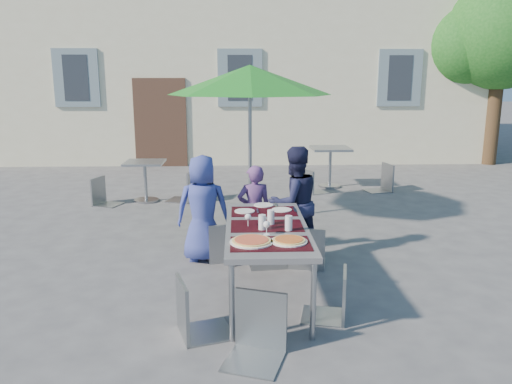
{
  "coord_description": "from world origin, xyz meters",
  "views": [
    {
      "loc": [
        -0.08,
        -5.17,
        2.16
      ],
      "look_at": [
        0.13,
        0.43,
        0.89
      ],
      "focal_mm": 35.0,
      "sensor_mm": 36.0,
      "label": 1
    }
  ],
  "objects_px": {
    "chair_0": "(224,218)",
    "chair_5": "(257,289)",
    "dining_table": "(267,231)",
    "pizza_near_left": "(251,241)",
    "chair_2": "(308,222)",
    "bg_chair_l_1": "(313,167)",
    "chair_4": "(335,266)",
    "cafe_table_0": "(145,174)",
    "child_1": "(254,211)",
    "pizza_near_right": "(289,240)",
    "bg_chair_r_0": "(186,167)",
    "bg_chair_l_0": "(102,175)",
    "patio_umbrella": "(250,81)",
    "child_2": "(294,203)",
    "cafe_table_1": "(330,159)",
    "bg_chair_r_1": "(384,161)",
    "chair_3": "(193,273)",
    "chair_1": "(268,220)",
    "child_0": "(203,209)"
  },
  "relations": [
    {
      "from": "pizza_near_right",
      "to": "child_2",
      "type": "bearing_deg",
      "value": 82.0
    },
    {
      "from": "pizza_near_left",
      "to": "cafe_table_0",
      "type": "height_order",
      "value": "pizza_near_left"
    },
    {
      "from": "chair_2",
      "to": "bg_chair_l_1",
      "type": "xyz_separation_m",
      "value": [
        0.65,
        3.92,
        -0.05
      ]
    },
    {
      "from": "dining_table",
      "to": "chair_1",
      "type": "relative_size",
      "value": 1.9
    },
    {
      "from": "dining_table",
      "to": "bg_chair_l_1",
      "type": "distance_m",
      "value": 4.87
    },
    {
      "from": "chair_5",
      "to": "bg_chair_l_0",
      "type": "xyz_separation_m",
      "value": [
        -2.51,
        5.05,
        -0.03
      ]
    },
    {
      "from": "dining_table",
      "to": "bg_chair_l_0",
      "type": "height_order",
      "value": "bg_chair_l_0"
    },
    {
      "from": "chair_0",
      "to": "child_2",
      "type": "bearing_deg",
      "value": 6.0
    },
    {
      "from": "chair_4",
      "to": "patio_umbrella",
      "type": "xyz_separation_m",
      "value": [
        -0.68,
        3.28,
        1.62
      ]
    },
    {
      "from": "chair_0",
      "to": "chair_5",
      "type": "height_order",
      "value": "chair_5"
    },
    {
      "from": "child_1",
      "to": "chair_5",
      "type": "xyz_separation_m",
      "value": [
        -0.06,
        -2.32,
        -0.0
      ]
    },
    {
      "from": "dining_table",
      "to": "bg_chair_r_1",
      "type": "distance_m",
      "value": 5.5
    },
    {
      "from": "pizza_near_left",
      "to": "cafe_table_1",
      "type": "bearing_deg",
      "value": 72.93
    },
    {
      "from": "chair_4",
      "to": "cafe_table_0",
      "type": "relative_size",
      "value": 1.2
    },
    {
      "from": "chair_3",
      "to": "chair_5",
      "type": "distance_m",
      "value": 0.63
    },
    {
      "from": "dining_table",
      "to": "chair_5",
      "type": "height_order",
      "value": "chair_5"
    },
    {
      "from": "cafe_table_0",
      "to": "child_2",
      "type": "bearing_deg",
      "value": -52.02
    },
    {
      "from": "child_2",
      "to": "bg_chair_r_0",
      "type": "bearing_deg",
      "value": -85.93
    },
    {
      "from": "dining_table",
      "to": "pizza_near_left",
      "type": "distance_m",
      "value": 0.55
    },
    {
      "from": "pizza_near_left",
      "to": "bg_chair_r_1",
      "type": "relative_size",
      "value": 0.37
    },
    {
      "from": "child_1",
      "to": "chair_4",
      "type": "height_order",
      "value": "child_1"
    },
    {
      "from": "chair_4",
      "to": "bg_chair_l_1",
      "type": "distance_m",
      "value": 5.24
    },
    {
      "from": "dining_table",
      "to": "bg_chair_l_0",
      "type": "relative_size",
      "value": 2.01
    },
    {
      "from": "dining_table",
      "to": "chair_2",
      "type": "distance_m",
      "value": 0.98
    },
    {
      "from": "patio_umbrella",
      "to": "child_2",
      "type": "bearing_deg",
      "value": -73.43
    },
    {
      "from": "pizza_near_left",
      "to": "chair_4",
      "type": "height_order",
      "value": "chair_4"
    },
    {
      "from": "chair_3",
      "to": "patio_umbrella",
      "type": "height_order",
      "value": "patio_umbrella"
    },
    {
      "from": "chair_1",
      "to": "patio_umbrella",
      "type": "xyz_separation_m",
      "value": [
        -0.15,
        1.97,
        1.56
      ]
    },
    {
      "from": "child_1",
      "to": "bg_chair_l_1",
      "type": "xyz_separation_m",
      "value": [
        1.26,
        3.5,
        -0.07
      ]
    },
    {
      "from": "child_2",
      "to": "bg_chair_l_0",
      "type": "relative_size",
      "value": 1.51
    },
    {
      "from": "dining_table",
      "to": "bg_chair_l_0",
      "type": "distance_m",
      "value": 4.76
    },
    {
      "from": "chair_1",
      "to": "cafe_table_1",
      "type": "distance_m",
      "value": 4.68
    },
    {
      "from": "child_0",
      "to": "child_2",
      "type": "distance_m",
      "value": 1.11
    },
    {
      "from": "cafe_table_0",
      "to": "dining_table",
      "type": "bearing_deg",
      "value": -64.99
    },
    {
      "from": "chair_0",
      "to": "pizza_near_right",
      "type": "bearing_deg",
      "value": -68.68
    },
    {
      "from": "cafe_table_1",
      "to": "bg_chair_r_1",
      "type": "relative_size",
      "value": 0.8
    },
    {
      "from": "chair_1",
      "to": "bg_chair_r_1",
      "type": "xyz_separation_m",
      "value": [
        2.52,
        4.03,
        0.04
      ]
    },
    {
      "from": "pizza_near_left",
      "to": "bg_chair_l_1",
      "type": "height_order",
      "value": "bg_chair_l_1"
    },
    {
      "from": "chair_1",
      "to": "chair_3",
      "type": "bearing_deg",
      "value": -114.64
    },
    {
      "from": "pizza_near_right",
      "to": "bg_chair_r_0",
      "type": "height_order",
      "value": "bg_chair_r_0"
    },
    {
      "from": "pizza_near_right",
      "to": "bg_chair_l_0",
      "type": "bearing_deg",
      "value": 122.27
    },
    {
      "from": "pizza_near_right",
      "to": "chair_4",
      "type": "distance_m",
      "value": 0.5
    },
    {
      "from": "chair_5",
      "to": "bg_chair_r_0",
      "type": "xyz_separation_m",
      "value": [
        -1.07,
        5.27,
        0.05
      ]
    },
    {
      "from": "child_0",
      "to": "chair_4",
      "type": "distance_m",
      "value": 2.04
    },
    {
      "from": "pizza_near_left",
      "to": "chair_1",
      "type": "height_order",
      "value": "chair_1"
    },
    {
      "from": "dining_table",
      "to": "pizza_near_right",
      "type": "bearing_deg",
      "value": -72.05
    },
    {
      "from": "chair_3",
      "to": "bg_chair_r_0",
      "type": "distance_m",
      "value": 4.95
    },
    {
      "from": "pizza_near_right",
      "to": "chair_0",
      "type": "xyz_separation_m",
      "value": [
        -0.62,
        1.58,
        -0.24
      ]
    },
    {
      "from": "bg_chair_r_0",
      "to": "dining_table",
      "type": "bearing_deg",
      "value": -73.89
    },
    {
      "from": "dining_table",
      "to": "pizza_near_left",
      "type": "relative_size",
      "value": 4.82
    }
  ]
}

